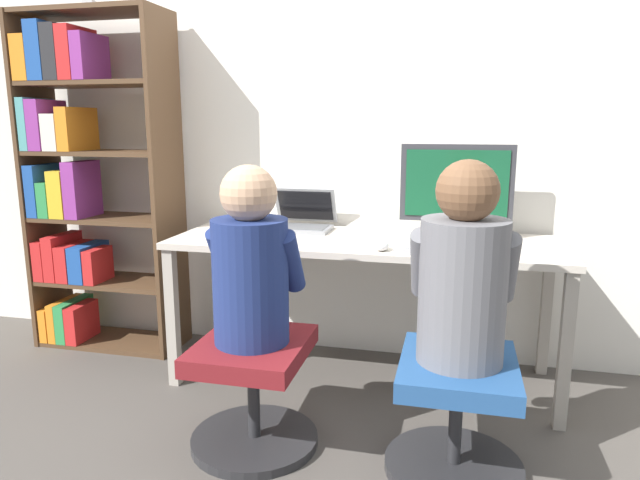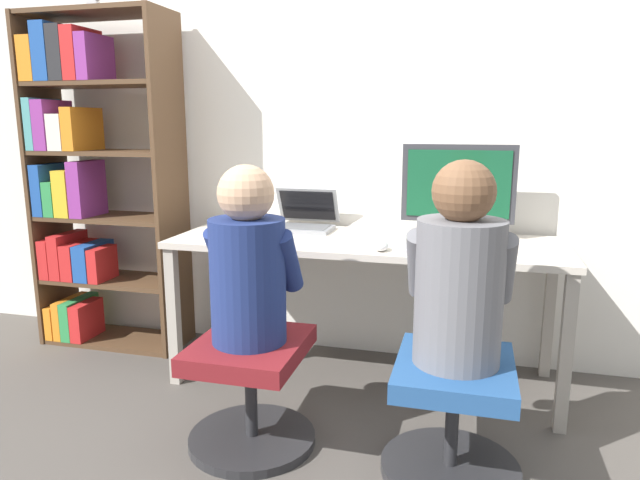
{
  "view_description": "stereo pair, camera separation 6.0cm",
  "coord_description": "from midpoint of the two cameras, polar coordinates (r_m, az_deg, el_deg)",
  "views": [
    {
      "loc": [
        0.42,
        -2.3,
        1.25
      ],
      "look_at": [
        -0.17,
        0.13,
        0.73
      ],
      "focal_mm": 32.0,
      "sensor_mm": 36.0,
      "label": 1
    },
    {
      "loc": [
        0.47,
        -2.29,
        1.25
      ],
      "look_at": [
        -0.17,
        0.13,
        0.73
      ],
      "focal_mm": 32.0,
      "sensor_mm": 36.0,
      "label": 2
    }
  ],
  "objects": [
    {
      "name": "laptop",
      "position": [
        2.96,
        -1.18,
        1.97
      ],
      "size": [
        0.33,
        0.3,
        0.21
      ],
      "color": "gray",
      "rests_on": "desk"
    },
    {
      "name": "desk",
      "position": [
        2.72,
        5.16,
        -1.46
      ],
      "size": [
        1.83,
        0.63,
        0.71
      ],
      "color": "beige",
      "rests_on": "ground_plane"
    },
    {
      "name": "office_chair_left",
      "position": [
        2.17,
        13.92,
        -16.28
      ],
      "size": [
        0.5,
        0.5,
        0.43
      ],
      "color": "#262628",
      "rests_on": "ground_plane"
    },
    {
      "name": "computer_mouse_by_keyboard",
      "position": [
        2.47,
        6.86,
        -0.63
      ],
      "size": [
        0.06,
        0.1,
        0.04
      ],
      "color": "silver",
      "rests_on": "desk"
    },
    {
      "name": "desktop_monitor",
      "position": [
        2.8,
        14.21,
        4.78
      ],
      "size": [
        0.53,
        0.21,
        0.44
      ],
      "color": "#333338",
      "rests_on": "desk"
    },
    {
      "name": "office_chair_right",
      "position": [
        2.3,
        -6.17,
        -14.31
      ],
      "size": [
        0.5,
        0.5,
        0.43
      ],
      "color": "#262628",
      "rests_on": "ground_plane"
    },
    {
      "name": "wall_back",
      "position": [
        3.03,
        6.66,
        12.55
      ],
      "size": [
        10.0,
        0.05,
        2.6
      ],
      "color": "white",
      "rests_on": "ground_plane"
    },
    {
      "name": "keyboard",
      "position": [
        2.47,
        13.4,
        -1.06
      ],
      "size": [
        0.45,
        0.16,
        0.03
      ],
      "color": "#B2B2B7",
      "rests_on": "desk"
    },
    {
      "name": "ground_plane",
      "position": [
        2.65,
        3.68,
        -16.47
      ],
      "size": [
        14.0,
        14.0,
        0.0
      ],
      "primitive_type": "plane",
      "color": "#4C4742"
    },
    {
      "name": "person_at_monitor",
      "position": [
        2.0,
        14.62,
        -3.43
      ],
      "size": [
        0.37,
        0.33,
        0.7
      ],
      "color": "slate",
      "rests_on": "office_chair_left"
    },
    {
      "name": "bookshelf",
      "position": [
        3.41,
        -21.88,
        5.57
      ],
      "size": [
        0.81,
        0.34,
        1.82
      ],
      "color": "#513823",
      "rests_on": "ground_plane"
    },
    {
      "name": "person_at_laptop",
      "position": [
        2.14,
        -6.41,
        -2.41
      ],
      "size": [
        0.35,
        0.31,
        0.67
      ],
      "color": "navy",
      "rests_on": "office_chair_right"
    }
  ]
}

